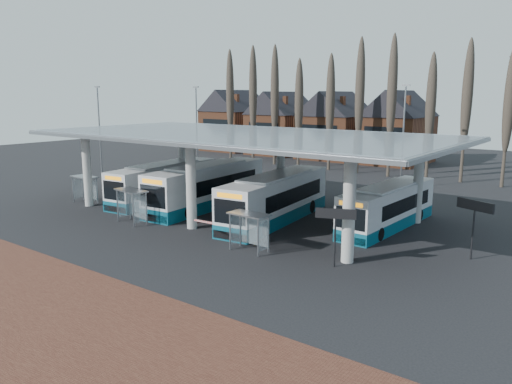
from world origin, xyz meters
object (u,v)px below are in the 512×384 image
Objects in this scene: shelter_0 at (86,183)px; shelter_1 at (133,199)px; bus_2 at (276,199)px; bus_3 at (388,207)px; bus_1 at (208,187)px; bus_0 at (165,183)px; shelter_2 at (250,223)px.

shelter_1 reaches higher than shelter_0.
bus_3 is at bearing 16.38° from bus_2.
shelter_1 is at bearing -100.93° from bus_1.
shelter_1 is (-7.98, -6.78, 0.14)m from bus_2.
shelter_0 is (-9.62, -5.10, -0.02)m from bus_1.
bus_0 is 6.72m from shelter_0.
bus_2 reaches higher than bus_3.
bus_1 is 12.54m from shelter_2.
shelter_2 is (19.75, -2.30, 0.01)m from shelter_0.
shelter_1 is (4.13, -6.90, 0.23)m from bus_0.
bus_0 is 0.92× the size of bus_1.
bus_0 reaches higher than shelter_0.
bus_1 is (4.89, 0.33, 0.14)m from bus_0.
bus_2 is 8.03m from bus_3.
bus_0 is 16.60m from shelter_2.
shelter_2 is (10.12, -7.40, -0.02)m from bus_1.
shelter_2 is (15.02, -7.07, 0.12)m from bus_0.
bus_2 reaches higher than bus_0.
bus_1 reaches higher than shelter_2.
bus_2 is 7.53m from shelter_2.
bus_1 is 5.19× the size of shelter_0.
bus_1 is at bearing 169.38° from bus_2.
bus_1 is 1.03× the size of bus_2.
bus_0 is at bearing 130.15° from shelter_1.
bus_2 is (12.11, -0.12, 0.09)m from bus_0.
shelter_1 is (-0.76, -7.23, 0.09)m from bus_1.
shelter_0 is at bearing -141.40° from bus_0.
shelter_2 is at bearing -111.64° from bus_3.
bus_2 is at bearing -8.48° from bus_1.
bus_1 reaches higher than bus_3.
bus_3 is 4.36× the size of shelter_0.
bus_2 is at bearing 49.61° from shelter_1.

